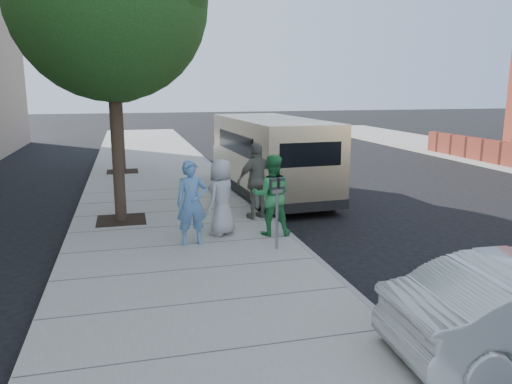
% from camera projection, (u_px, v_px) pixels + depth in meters
% --- Properties ---
extents(ground, '(120.00, 120.00, 0.00)m').
position_uv_depth(ground, '(230.00, 247.00, 10.88)').
color(ground, black).
rests_on(ground, ground).
extents(sidewalk, '(5.00, 60.00, 0.15)m').
position_uv_depth(sidewalk, '(184.00, 248.00, 10.62)').
color(sidewalk, gray).
rests_on(sidewalk, ground).
extents(curb_face, '(0.12, 60.00, 0.16)m').
position_uv_depth(curb_face, '(293.00, 239.00, 11.22)').
color(curb_face, gray).
rests_on(curb_face, ground).
extents(tree_far, '(3.92, 3.80, 6.49)m').
position_uv_depth(tree_far, '(117.00, 48.00, 18.80)').
color(tree_far, black).
rests_on(tree_far, sidewalk).
extents(parking_meter, '(0.32, 0.16, 1.49)m').
position_uv_depth(parking_meter, '(277.00, 198.00, 10.11)').
color(parking_meter, gray).
rests_on(parking_meter, sidewalk).
extents(van, '(2.58, 6.80, 2.48)m').
position_uv_depth(van, '(270.00, 155.00, 15.74)').
color(van, beige).
rests_on(van, ground).
extents(person_officer, '(0.68, 0.46, 1.79)m').
position_uv_depth(person_officer, '(192.00, 203.00, 10.48)').
color(person_officer, '#5C8EC5').
rests_on(person_officer, sidewalk).
extents(person_green_shirt, '(1.01, 0.87, 1.82)m').
position_uv_depth(person_green_shirt, '(272.00, 195.00, 11.17)').
color(person_green_shirt, '#30944D').
rests_on(person_green_shirt, sidewalk).
extents(person_gray_shirt, '(0.98, 0.99, 1.72)m').
position_uv_depth(person_gray_shirt, '(221.00, 197.00, 11.19)').
color(person_gray_shirt, '#B3B4B6').
rests_on(person_gray_shirt, sidewalk).
extents(person_striped_polo, '(1.21, 0.74, 1.93)m').
position_uv_depth(person_striped_polo, '(257.00, 181.00, 12.57)').
color(person_striped_polo, slate).
rests_on(person_striped_polo, sidewalk).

